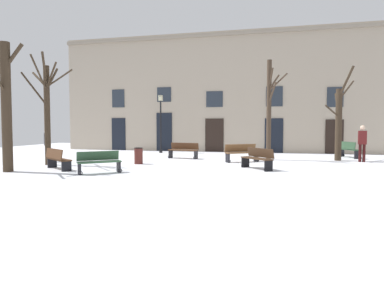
{
  "coord_description": "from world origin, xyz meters",
  "views": [
    {
      "loc": [
        3.62,
        -13.57,
        1.81
      ],
      "look_at": [
        0.0,
        1.97,
        0.96
      ],
      "focal_mm": 31.59,
      "sensor_mm": 36.0,
      "label": 1
    }
  ],
  "objects_px": {
    "person_by_shop_door": "(362,141)",
    "bench_near_lamp": "(348,149)",
    "tree_foreground": "(5,102)",
    "tree_near_facade": "(269,108)",
    "bench_by_litter_bin": "(57,159)",
    "bench_facing_shops": "(242,153)",
    "streetlamp": "(161,117)",
    "person_near_bench": "(47,143)",
    "tree_center": "(339,121)",
    "bench_far_corner": "(184,150)",
    "bench_back_to_back_right": "(99,162)",
    "bench_back_to_back_left": "(258,158)",
    "litter_bin": "(139,156)",
    "tree_left_of_center": "(47,108)"
  },
  "relations": [
    {
      "from": "tree_near_facade",
      "to": "bench_back_to_back_left",
      "type": "bearing_deg",
      "value": -96.13
    },
    {
      "from": "bench_back_to_back_left",
      "to": "bench_near_lamp",
      "type": "bearing_deg",
      "value": 101.62
    },
    {
      "from": "bench_back_to_back_right",
      "to": "bench_facing_shops",
      "type": "height_order",
      "value": "bench_facing_shops"
    },
    {
      "from": "bench_near_lamp",
      "to": "bench_back_to_back_left",
      "type": "bearing_deg",
      "value": 119.61
    },
    {
      "from": "bench_near_lamp",
      "to": "bench_facing_shops",
      "type": "bearing_deg",
      "value": 99.23
    },
    {
      "from": "bench_by_litter_bin",
      "to": "person_near_bench",
      "type": "xyz_separation_m",
      "value": [
        -2.44,
        2.64,
        0.5
      ]
    },
    {
      "from": "tree_left_of_center",
      "to": "bench_facing_shops",
      "type": "bearing_deg",
      "value": 21.22
    },
    {
      "from": "litter_bin",
      "to": "tree_center",
      "type": "bearing_deg",
      "value": 21.9
    },
    {
      "from": "tree_foreground",
      "to": "tree_center",
      "type": "relative_size",
      "value": 1.12
    },
    {
      "from": "tree_left_of_center",
      "to": "litter_bin",
      "type": "height_order",
      "value": "tree_left_of_center"
    },
    {
      "from": "bench_by_litter_bin",
      "to": "person_by_shop_door",
      "type": "distance_m",
      "value": 14.45
    },
    {
      "from": "bench_facing_shops",
      "to": "litter_bin",
      "type": "bearing_deg",
      "value": 171.17
    },
    {
      "from": "tree_left_of_center",
      "to": "bench_by_litter_bin",
      "type": "xyz_separation_m",
      "value": [
        1.47,
        -1.38,
        -2.21
      ]
    },
    {
      "from": "tree_center",
      "to": "bench_near_lamp",
      "type": "bearing_deg",
      "value": 64.51
    },
    {
      "from": "bench_facing_shops",
      "to": "bench_far_corner",
      "type": "relative_size",
      "value": 0.97
    },
    {
      "from": "bench_facing_shops",
      "to": "person_near_bench",
      "type": "distance_m",
      "value": 9.88
    },
    {
      "from": "litter_bin",
      "to": "bench_by_litter_bin",
      "type": "xyz_separation_m",
      "value": [
        -2.49,
        -2.72,
        0.06
      ]
    },
    {
      "from": "person_by_shop_door",
      "to": "bench_near_lamp",
      "type": "bearing_deg",
      "value": 99.28
    },
    {
      "from": "bench_facing_shops",
      "to": "bench_back_to_back_right",
      "type": "bearing_deg",
      "value": -164.95
    },
    {
      "from": "person_by_shop_door",
      "to": "person_near_bench",
      "type": "height_order",
      "value": "person_by_shop_door"
    },
    {
      "from": "tree_center",
      "to": "tree_left_of_center",
      "type": "height_order",
      "value": "tree_left_of_center"
    },
    {
      "from": "tree_near_facade",
      "to": "litter_bin",
      "type": "distance_m",
      "value": 7.34
    },
    {
      "from": "tree_foreground",
      "to": "bench_facing_shops",
      "type": "height_order",
      "value": "tree_foreground"
    },
    {
      "from": "tree_near_facade",
      "to": "streetlamp",
      "type": "bearing_deg",
      "value": 155.71
    },
    {
      "from": "bench_by_litter_bin",
      "to": "bench_facing_shops",
      "type": "bearing_deg",
      "value": -111.15
    },
    {
      "from": "tree_left_of_center",
      "to": "bench_back_to_back_right",
      "type": "distance_m",
      "value": 4.76
    },
    {
      "from": "tree_center",
      "to": "person_near_bench",
      "type": "distance_m",
      "value": 15.08
    },
    {
      "from": "tree_left_of_center",
      "to": "litter_bin",
      "type": "distance_m",
      "value": 4.75
    },
    {
      "from": "tree_left_of_center",
      "to": "bench_by_litter_bin",
      "type": "height_order",
      "value": "tree_left_of_center"
    },
    {
      "from": "tree_center",
      "to": "bench_far_corner",
      "type": "distance_m",
      "value": 8.37
    },
    {
      "from": "tree_center",
      "to": "bench_by_litter_bin",
      "type": "relative_size",
      "value": 2.83
    },
    {
      "from": "bench_back_to_back_right",
      "to": "bench_facing_shops",
      "type": "relative_size",
      "value": 0.9
    },
    {
      "from": "tree_left_of_center",
      "to": "bench_far_corner",
      "type": "xyz_separation_m",
      "value": [
        5.37,
        4.47,
        -2.2
      ]
    },
    {
      "from": "tree_foreground",
      "to": "tree_near_facade",
      "type": "height_order",
      "value": "tree_foreground"
    },
    {
      "from": "tree_near_facade",
      "to": "bench_back_to_back_left",
      "type": "distance_m",
      "value": 4.75
    },
    {
      "from": "bench_far_corner",
      "to": "person_near_bench",
      "type": "distance_m",
      "value": 7.11
    },
    {
      "from": "bench_back_to_back_right",
      "to": "bench_facing_shops",
      "type": "distance_m",
      "value": 7.31
    },
    {
      "from": "tree_foreground",
      "to": "tree_near_facade",
      "type": "xyz_separation_m",
      "value": [
        10.07,
        7.18,
        0.02
      ]
    },
    {
      "from": "litter_bin",
      "to": "bench_by_litter_bin",
      "type": "bearing_deg",
      "value": -132.45
    },
    {
      "from": "streetlamp",
      "to": "bench_near_lamp",
      "type": "xyz_separation_m",
      "value": [
        11.54,
        -0.99,
        -1.92
      ]
    },
    {
      "from": "bench_by_litter_bin",
      "to": "bench_back_to_back_left",
      "type": "bearing_deg",
      "value": -130.56
    },
    {
      "from": "tree_foreground",
      "to": "bench_back_to_back_right",
      "type": "relative_size",
      "value": 3.51
    },
    {
      "from": "bench_facing_shops",
      "to": "tree_near_facade",
      "type": "bearing_deg",
      "value": 14.06
    },
    {
      "from": "bench_back_to_back_left",
      "to": "bench_far_corner",
      "type": "bearing_deg",
      "value": -173.46
    },
    {
      "from": "tree_foreground",
      "to": "tree_left_of_center",
      "type": "height_order",
      "value": "tree_foreground"
    },
    {
      "from": "tree_center",
      "to": "bench_back_to_back_left",
      "type": "xyz_separation_m",
      "value": [
        -3.99,
        -4.56,
        -1.63
      ]
    },
    {
      "from": "tree_near_facade",
      "to": "bench_near_lamp",
      "type": "height_order",
      "value": "tree_near_facade"
    },
    {
      "from": "person_near_bench",
      "to": "bench_back_to_back_right",
      "type": "bearing_deg",
      "value": -166.68
    },
    {
      "from": "litter_bin",
      "to": "bench_back_to_back_right",
      "type": "height_order",
      "value": "bench_back_to_back_right"
    },
    {
      "from": "tree_center",
      "to": "streetlamp",
      "type": "xyz_separation_m",
      "value": [
        -10.68,
        2.79,
        0.31
      ]
    }
  ]
}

